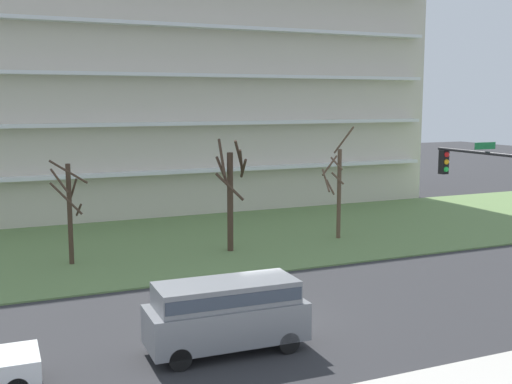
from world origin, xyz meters
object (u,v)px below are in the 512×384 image
at_px(tree_left, 69,209).
at_px(van_gray_near_left, 226,310).
at_px(traffic_signal_mast, 508,208).
at_px(tree_center, 231,192).
at_px(tree_right, 338,188).

distance_m(tree_left, van_gray_near_left, 13.74).
bearing_deg(traffic_signal_mast, tree_center, 103.65).
distance_m(tree_center, van_gray_near_left, 13.89).
bearing_deg(van_gray_near_left, tree_right, 49.32).
height_order(tree_right, van_gray_near_left, tree_right).
bearing_deg(van_gray_near_left, tree_left, 104.94).
relative_size(tree_center, tree_right, 0.92).
relative_size(tree_center, van_gray_near_left, 1.17).
height_order(tree_center, traffic_signal_mast, traffic_signal_mast).
xyz_separation_m(tree_left, traffic_signal_mast, (12.10, -16.14, 1.73)).
distance_m(tree_left, tree_center, 8.34).
bearing_deg(tree_center, van_gray_near_left, -112.11).
bearing_deg(tree_right, traffic_signal_mast, -101.09).
bearing_deg(tree_center, tree_left, 176.26).
xyz_separation_m(tree_left, tree_center, (8.31, -0.54, 0.41)).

